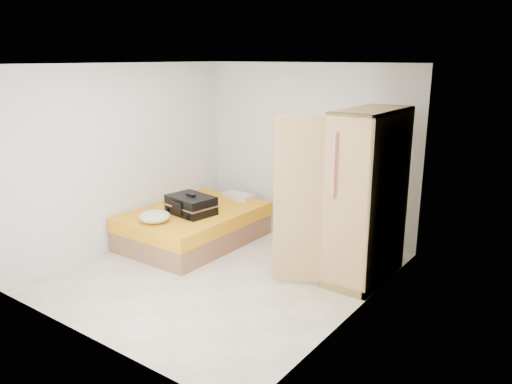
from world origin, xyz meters
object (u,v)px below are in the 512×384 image
Objects in this scene: wardrobe at (362,201)px; round_cushion at (155,216)px; bed at (194,226)px; person at (324,205)px; suitcase at (191,205)px.

wardrobe reaches higher than round_cushion.
bed is at bearing 86.55° from round_cushion.
wardrobe is 2.77m from round_cushion.
round_cushion is at bearing -93.45° from bed.
bed is 2.03m from person.
round_cushion is at bearing -158.39° from wardrobe.
round_cushion is at bearing 128.96° from person.
wardrobe reaches higher than person.
bed is 0.42m from suitcase.
person is at bearing 163.69° from wardrobe.
wardrobe is 0.66m from person.
suitcase is at bearing 77.02° from round_cushion.
bed is 1.26× the size of person.
person reaches higher than bed.
person is at bearing 31.39° from round_cushion.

